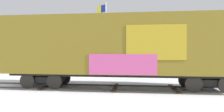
# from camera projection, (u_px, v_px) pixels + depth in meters

# --- Properties ---
(ground_plane) EXTENTS (260.00, 260.00, 0.00)m
(ground_plane) POSITION_uv_depth(u_px,v_px,m) (128.00, 88.00, 10.98)
(ground_plane) COLOR silver
(track) EXTENTS (59.96, 5.75, 0.08)m
(track) POSITION_uv_depth(u_px,v_px,m) (111.00, 87.00, 11.12)
(track) COLOR #4C4742
(track) RESTS_ON ground_plane
(freight_car) EXTENTS (13.99, 3.86, 4.52)m
(freight_car) POSITION_uv_depth(u_px,v_px,m) (122.00, 46.00, 10.98)
(freight_car) COLOR olive
(freight_car) RESTS_ON ground_plane
(flagpole) EXTENTS (1.47, 0.95, 8.48)m
(flagpole) POSITION_uv_depth(u_px,v_px,m) (104.00, 25.00, 23.26)
(flagpole) COLOR silver
(flagpole) RESTS_ON ground_plane
(hillside) EXTENTS (155.19, 33.55, 14.47)m
(hillside) POSITION_uv_depth(u_px,v_px,m) (143.00, 46.00, 82.80)
(hillside) COLOR gray
(hillside) RESTS_ON ground_plane
(parked_car_red) EXTENTS (4.64, 2.69, 1.78)m
(parked_car_red) POSITION_uv_depth(u_px,v_px,m) (71.00, 65.00, 17.69)
(parked_car_red) COLOR #B21E1E
(parked_car_red) RESTS_ON ground_plane
(parked_car_black) EXTENTS (4.85, 2.23, 1.72)m
(parked_car_black) POSITION_uv_depth(u_px,v_px,m) (133.00, 66.00, 16.98)
(parked_car_black) COLOR black
(parked_car_black) RESTS_ON ground_plane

